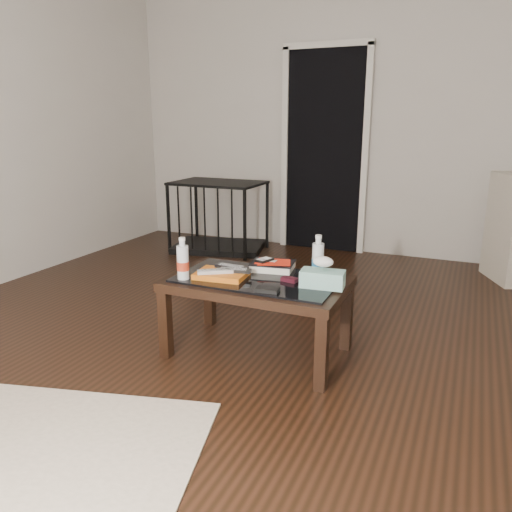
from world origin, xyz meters
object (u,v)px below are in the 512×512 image
(tissue_box, at_px, (323,279))
(coffee_table, at_px, (258,288))
(pet_crate, at_px, (219,228))
(textbook, at_px, (273,266))
(water_bottle_right, at_px, (318,256))
(water_bottle_left, at_px, (183,258))

(tissue_box, bearing_deg, coffee_table, 172.38)
(coffee_table, bearing_deg, pet_crate, 123.10)
(textbook, bearing_deg, water_bottle_right, -11.14)
(coffee_table, relative_size, tissue_box, 4.35)
(coffee_table, distance_m, textbook, 0.20)
(pet_crate, relative_size, water_bottle_left, 4.26)
(water_bottle_left, bearing_deg, tissue_box, 13.21)
(water_bottle_left, height_order, water_bottle_right, same)
(textbook, distance_m, tissue_box, 0.41)
(textbook, height_order, tissue_box, tissue_box)
(pet_crate, xyz_separation_m, water_bottle_left, (0.96, -2.24, 0.35))
(coffee_table, relative_size, water_bottle_left, 4.20)
(coffee_table, bearing_deg, water_bottle_left, -153.18)
(coffee_table, distance_m, tissue_box, 0.40)
(textbook, relative_size, water_bottle_left, 1.05)
(water_bottle_left, relative_size, tissue_box, 1.03)
(pet_crate, xyz_separation_m, water_bottle_right, (1.63, -1.88, 0.35))
(pet_crate, distance_m, tissue_box, 2.69)
(tissue_box, bearing_deg, pet_crate, 123.91)
(coffee_table, xyz_separation_m, pet_crate, (-1.33, 2.05, -0.17))
(pet_crate, height_order, tissue_box, pet_crate)
(water_bottle_left, bearing_deg, pet_crate, 113.28)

